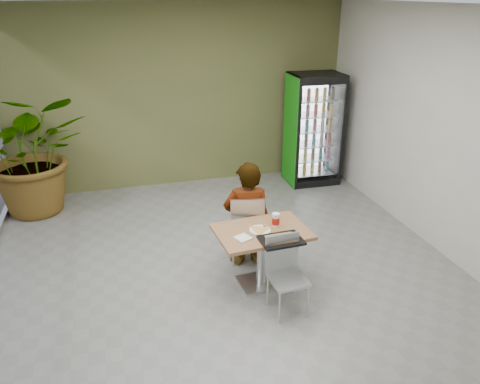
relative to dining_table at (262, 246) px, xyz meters
name	(u,v)px	position (x,y,z in m)	size (l,w,h in m)	color
ground	(230,284)	(-0.37, 0.10, -0.54)	(7.00, 7.00, 0.00)	gray
room_envelope	(229,162)	(-0.37, 0.10, 1.06)	(6.00, 7.00, 3.20)	silver
dining_table	(262,246)	(0.00, 0.00, 0.00)	(1.13, 0.84, 0.75)	#A06844
chair_far	(247,224)	(-0.03, 0.53, 0.03)	(0.50, 0.51, 0.97)	#AFB2B4
chair_near	(285,268)	(0.11, -0.50, -0.02)	(0.42, 0.42, 0.89)	#AFB2B4
seated_woman	(247,224)	(-0.01, 0.58, 0.01)	(0.63, 0.40, 1.70)	black
pizza_plate	(260,229)	(-0.02, 0.00, 0.23)	(0.36, 0.34, 0.03)	white
soda_cup	(276,220)	(0.19, 0.05, 0.29)	(0.09, 0.09, 0.17)	white
napkin_stack	(243,238)	(-0.27, -0.14, 0.22)	(0.16, 0.16, 0.02)	white
cafeteria_tray	(281,240)	(0.13, -0.31, 0.23)	(0.47, 0.34, 0.03)	black
beverage_fridge	(313,129)	(1.96, 3.00, 0.47)	(0.93, 0.72, 2.01)	black
potted_plant	(33,153)	(-2.81, 3.00, 0.44)	(1.76, 1.52, 1.96)	#2B6C2F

